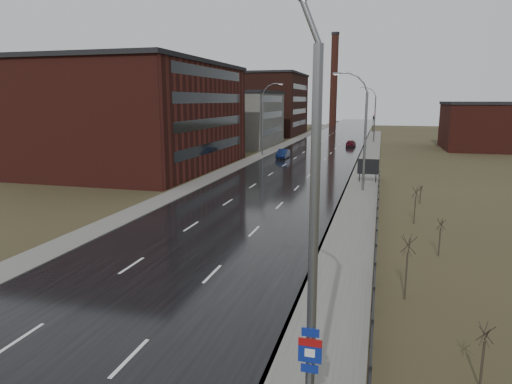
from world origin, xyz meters
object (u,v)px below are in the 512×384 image
Objects in this scene: car_near at (283,154)px; billboard at (368,167)px; streetlight_main at (301,214)px; car_far at (351,143)px.

billboard is at bearing -54.59° from car_near.
streetlight_main reaches higher than car_near.
billboard is 0.64× the size of car_near.
car_near is 1.07× the size of car_far.
billboard is (0.63, 38.67, -4.28)m from streetlight_main.
streetlight_main is 58.81m from car_near.
car_far is at bearing 96.28° from billboard.
streetlight_main is 78.43m from car_far.
streetlight_main is at bearing 97.37° from car_far.
car_near is at bearing 125.26° from billboard.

